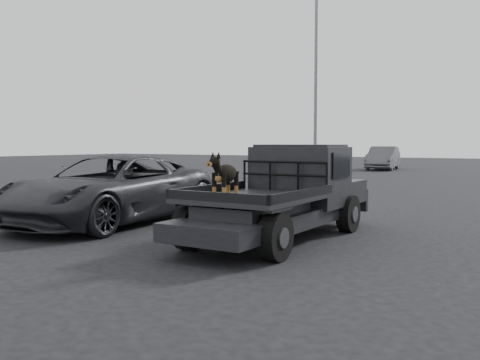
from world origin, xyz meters
The scene contains 8 objects.
ground centered at (0.00, 0.00, 0.00)m, with size 120.00×120.00×0.00m, color black.
flatbed_ute centered at (0.57, 1.59, 0.46)m, with size 2.00×5.40×0.92m, color black, non-canonical shape.
ute_cab centered at (0.57, 2.54, 1.36)m, with size 1.72×1.30×0.88m, color black, non-canonical shape.
headache_rack centered at (0.57, 1.79, 1.20)m, with size 1.80×0.08×0.55m, color black, non-canonical shape.
dog centered at (0.58, -0.29, 1.29)m, with size 0.32×0.60×0.74m, color black, non-canonical shape.
parked_suv centered at (-3.68, 1.45, 0.77)m, with size 2.57×5.58×1.55m, color #29292D.
distant_car_a centered at (-5.56, 28.84, 0.79)m, with size 1.68×4.82×1.59m, color #515157.
floodlight_near centered at (-7.07, 20.79, 7.24)m, with size 1.08×0.28×13.29m.
Camera 1 is at (5.20, -7.36, 1.84)m, focal length 40.00 mm.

